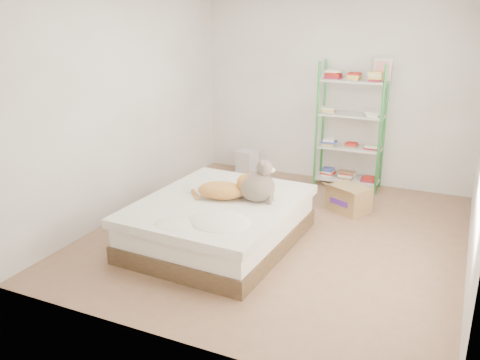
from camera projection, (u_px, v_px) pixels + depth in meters
The scene contains 7 objects.
room at pixel (282, 117), 5.15m from camera, with size 3.81×4.21×2.61m.
bed at pixel (219, 222), 5.28m from camera, with size 1.56×1.91×0.47m.
orange_cat at pixel (221, 188), 5.22m from camera, with size 0.58×0.31×0.23m, color gold, non-canonical shape.
grey_cat at pixel (257, 180), 5.12m from camera, with size 0.33×0.40×0.45m, color gray, non-canonical shape.
shelf_unit at pixel (351, 128), 6.80m from camera, with size 0.89×0.36×1.74m.
cardboard_box at pixel (349, 199), 6.15m from camera, with size 0.56×0.58×0.36m.
white_bin at pixel (247, 162), 7.58m from camera, with size 0.36×0.33×0.34m.
Camera 1 is at (1.74, -4.80, 2.34)m, focal length 38.00 mm.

